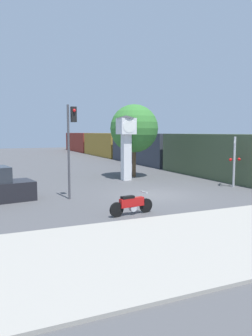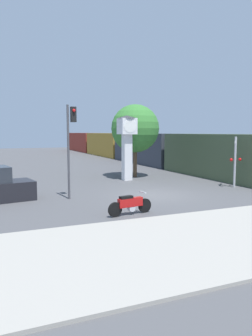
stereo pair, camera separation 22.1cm
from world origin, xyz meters
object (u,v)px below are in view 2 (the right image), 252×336
object	(u,v)px
traffic_light	(71,135)
railroad_crossing_signal	(235,160)
clock_tower	(127,137)
street_tree	(135,129)
freight_train	(124,146)
motorcycle	(130,204)

from	to	relation	value
traffic_light	railroad_crossing_signal	xyz separation A→B (m)	(10.56, -0.51, -1.58)
clock_tower	street_tree	world-z (taller)	street_tree
traffic_light	railroad_crossing_signal	size ratio (longest dim) A/B	1.52
freight_train	motorcycle	bearing A→B (deg)	-112.09
street_tree	railroad_crossing_signal	bearing A→B (deg)	-60.93
railroad_crossing_signal	street_tree	bearing A→B (deg)	119.07
motorcycle	traffic_light	distance (m)	5.46
clock_tower	street_tree	xyz separation A→B (m)	(1.27, 1.33, 0.65)
railroad_crossing_signal	motorcycle	bearing A→B (deg)	-156.95
railroad_crossing_signal	street_tree	world-z (taller)	street_tree
traffic_light	railroad_crossing_signal	distance (m)	10.69
traffic_light	street_tree	size ratio (longest dim) A/B	0.87
freight_train	street_tree	world-z (taller)	street_tree
street_tree	motorcycle	bearing A→B (deg)	-115.55
clock_tower	railroad_crossing_signal	world-z (taller)	clock_tower
motorcycle	freight_train	size ratio (longest dim) A/B	0.04
railroad_crossing_signal	street_tree	xyz separation A→B (m)	(-3.88, 6.97, 2.03)
street_tree	freight_train	bearing A→B (deg)	70.26
freight_train	traffic_light	world-z (taller)	traffic_light
freight_train	railroad_crossing_signal	xyz separation A→B (m)	(-2.09, -23.61, 0.10)
clock_tower	street_tree	size ratio (longest dim) A/B	0.83
clock_tower	motorcycle	bearing A→B (deg)	-112.37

